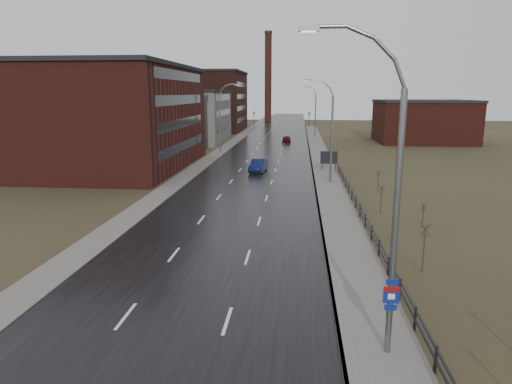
% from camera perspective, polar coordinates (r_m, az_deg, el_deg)
% --- Properties ---
extents(ground, '(320.00, 320.00, 0.00)m').
position_cam_1_polar(ground, '(18.04, -13.52, -21.20)').
color(ground, '#2D2819').
rests_on(ground, ground).
extents(road, '(14.00, 300.00, 0.06)m').
position_cam_1_polar(road, '(74.99, 1.32, 4.74)').
color(road, black).
rests_on(road, ground).
extents(sidewalk_right, '(3.20, 180.00, 0.18)m').
position_cam_1_polar(sidewalk_right, '(50.22, 9.09, 0.91)').
color(sidewalk_right, '#595651').
rests_on(sidewalk_right, ground).
extents(curb_right, '(0.16, 180.00, 0.18)m').
position_cam_1_polar(curb_right, '(50.15, 7.35, 0.95)').
color(curb_right, slate).
rests_on(curb_right, ground).
extents(sidewalk_left, '(2.40, 260.00, 0.12)m').
position_cam_1_polar(sidewalk_left, '(76.00, -4.88, 4.83)').
color(sidewalk_left, '#595651').
rests_on(sidewalk_left, ground).
extents(warehouse_near, '(22.44, 28.56, 13.50)m').
position_cam_1_polar(warehouse_near, '(64.80, -18.76, 8.90)').
color(warehouse_near, '#471914').
rests_on(warehouse_near, ground).
extents(warehouse_mid, '(16.32, 20.40, 10.50)m').
position_cam_1_polar(warehouse_mid, '(95.16, -8.88, 9.36)').
color(warehouse_mid, slate).
rests_on(warehouse_mid, ground).
extents(warehouse_far, '(26.52, 24.48, 15.50)m').
position_cam_1_polar(warehouse_far, '(125.40, -7.77, 11.21)').
color(warehouse_far, '#331611').
rests_on(warehouse_far, ground).
extents(building_right, '(18.36, 16.32, 8.50)m').
position_cam_1_polar(building_right, '(99.51, 20.18, 8.31)').
color(building_right, '#471914').
rests_on(building_right, ground).
extents(smokestack, '(2.70, 2.70, 30.70)m').
position_cam_1_polar(smokestack, '(164.64, 1.52, 14.23)').
color(smokestack, '#331611').
rests_on(smokestack, ground).
extents(streetlight_main, '(3.91, 0.29, 12.11)m').
position_cam_1_polar(streetlight_main, '(16.89, 16.13, -1.18)').
color(streetlight_main, slate).
rests_on(streetlight_main, ground).
extents(streetlight_right_mid, '(3.36, 0.28, 11.35)m').
position_cam_1_polar(streetlight_right_mid, '(50.42, 9.12, 7.56)').
color(streetlight_right_mid, slate).
rests_on(streetlight_right_mid, ground).
extents(streetlight_left, '(3.36, 0.28, 11.35)m').
position_cam_1_polar(streetlight_left, '(77.36, -4.32, 9.27)').
color(streetlight_left, slate).
rests_on(streetlight_left, ground).
extents(streetlight_right_far, '(3.36, 0.28, 11.35)m').
position_cam_1_polar(streetlight_right_far, '(104.28, 7.28, 9.97)').
color(streetlight_right_far, slate).
rests_on(streetlight_right_far, ground).
extents(guardrail, '(0.10, 53.05, 1.10)m').
position_cam_1_polar(guardrail, '(34.10, 13.68, -3.63)').
color(guardrail, black).
rests_on(guardrail, ground).
extents(shrub_c, '(0.68, 0.71, 2.88)m').
position_cam_1_polar(shrub_c, '(27.21, 20.27, -6.32)').
color(shrub_c, '#382D23').
rests_on(shrub_c, ground).
extents(shrub_d, '(0.43, 0.45, 1.77)m').
position_cam_1_polar(shrub_d, '(36.45, 20.16, -2.64)').
color(shrub_d, '#382D23').
rests_on(shrub_d, ground).
extents(shrub_e, '(0.59, 0.62, 2.50)m').
position_cam_1_polar(shrub_e, '(39.14, 15.38, -0.74)').
color(shrub_e, '#382D23').
rests_on(shrub_e, ground).
extents(shrub_f, '(0.49, 0.51, 2.04)m').
position_cam_1_polar(shrub_f, '(48.79, 15.02, 1.50)').
color(shrub_f, '#382D23').
rests_on(shrub_f, ground).
extents(billboard, '(2.17, 0.17, 2.65)m').
position_cam_1_polar(billboard, '(58.67, 9.11, 4.20)').
color(billboard, black).
rests_on(billboard, ground).
extents(traffic_light_left, '(0.58, 2.73, 5.30)m').
position_cam_1_polar(traffic_light_left, '(134.91, -0.25, 10.04)').
color(traffic_light_left, black).
rests_on(traffic_light_left, ground).
extents(traffic_light_right, '(0.58, 2.73, 5.30)m').
position_cam_1_polar(traffic_light_right, '(134.28, 6.66, 9.95)').
color(traffic_light_right, black).
rests_on(traffic_light_right, ground).
extents(car_near, '(2.16, 5.00, 1.60)m').
position_cam_1_polar(car_near, '(57.89, 0.31, 3.28)').
color(car_near, '#0D1541').
rests_on(car_near, ground).
extents(car_far, '(1.73, 4.15, 1.40)m').
position_cam_1_polar(car_far, '(93.39, 3.85, 6.62)').
color(car_far, '#420B0C').
rests_on(car_far, ground).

